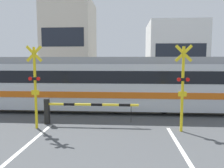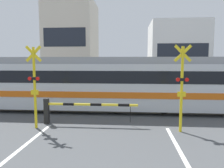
% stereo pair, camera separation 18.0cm
% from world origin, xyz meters
% --- Properties ---
extents(rail_track_near, '(50.00, 0.10, 0.08)m').
position_xyz_m(rail_track_near, '(0.00, 10.99, 0.04)').
color(rail_track_near, '#6B6051').
rests_on(rail_track_near, ground_plane).
extents(rail_track_far, '(50.00, 0.10, 0.08)m').
position_xyz_m(rail_track_far, '(0.00, 12.43, 0.04)').
color(rail_track_far, '#6B6051').
rests_on(rail_track_far, ground_plane).
extents(commuter_train, '(21.84, 2.89, 3.04)m').
position_xyz_m(commuter_train, '(-3.97, 11.71, 1.63)').
color(commuter_train, silver).
rests_on(commuter_train, ground_plane).
extents(crossing_barrier_near, '(4.21, 0.20, 1.14)m').
position_xyz_m(crossing_barrier_near, '(-1.68, 8.71, 0.74)').
color(crossing_barrier_near, black).
rests_on(crossing_barrier_near, ground_plane).
extents(crossing_barrier_far, '(4.21, 0.20, 1.14)m').
position_xyz_m(crossing_barrier_far, '(1.68, 14.70, 0.74)').
color(crossing_barrier_far, black).
rests_on(crossing_barrier_far, ground_plane).
extents(crossing_signal_left, '(0.68, 0.15, 3.46)m').
position_xyz_m(crossing_signal_left, '(-2.99, 8.01, 1.91)').
color(crossing_signal_left, yellow).
rests_on(crossing_signal_left, ground_plane).
extents(crossing_signal_right, '(0.68, 0.15, 3.46)m').
position_xyz_m(crossing_signal_right, '(2.99, 8.01, 1.91)').
color(crossing_signal_right, yellow).
rests_on(crossing_signal_right, ground_plane).
extents(pedestrian, '(0.38, 0.23, 1.75)m').
position_xyz_m(pedestrian, '(0.22, 18.00, 1.01)').
color(pedestrian, '#23232D').
rests_on(pedestrian, ground_plane).
extents(building_left_of_street, '(5.23, 6.18, 9.55)m').
position_xyz_m(building_left_of_street, '(-5.76, 24.51, 4.77)').
color(building_left_of_street, beige).
rests_on(building_left_of_street, ground_plane).
extents(building_right_of_street, '(5.87, 6.18, 7.01)m').
position_xyz_m(building_right_of_street, '(6.08, 24.51, 3.50)').
color(building_right_of_street, white).
rests_on(building_right_of_street, ground_plane).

